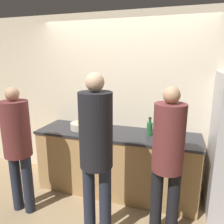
{
  "coord_description": "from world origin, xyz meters",
  "views": [
    {
      "loc": [
        0.84,
        -2.45,
        1.95
      ],
      "look_at": [
        0.0,
        0.16,
        1.28
      ],
      "focal_mm": 35.0,
      "sensor_mm": 36.0,
      "label": 1
    }
  ],
  "objects_px": {
    "person_center": "(96,147)",
    "person_right": "(168,154)",
    "bottle_green": "(150,128)",
    "cup_yellow": "(92,130)",
    "utensil_crock": "(167,127)",
    "person_left": "(17,141)",
    "fruit_bowl": "(80,126)"
  },
  "relations": [
    {
      "from": "person_left",
      "to": "person_center",
      "type": "xyz_separation_m",
      "value": [
        1.09,
        -0.13,
        0.12
      ]
    },
    {
      "from": "person_left",
      "to": "bottle_green",
      "type": "relative_size",
      "value": 6.41
    },
    {
      "from": "person_center",
      "to": "bottle_green",
      "type": "height_order",
      "value": "person_center"
    },
    {
      "from": "person_left",
      "to": "fruit_bowl",
      "type": "distance_m",
      "value": 0.89
    },
    {
      "from": "person_center",
      "to": "utensil_crock",
      "type": "relative_size",
      "value": 6.32
    },
    {
      "from": "person_left",
      "to": "utensil_crock",
      "type": "xyz_separation_m",
      "value": [
        1.71,
        1.04,
        0.04
      ]
    },
    {
      "from": "fruit_bowl",
      "to": "person_center",
      "type": "bearing_deg",
      "value": -55.26
    },
    {
      "from": "person_left",
      "to": "person_center",
      "type": "distance_m",
      "value": 1.11
    },
    {
      "from": "utensil_crock",
      "to": "bottle_green",
      "type": "xyz_separation_m",
      "value": [
        -0.22,
        -0.22,
        0.03
      ]
    },
    {
      "from": "person_left",
      "to": "bottle_green",
      "type": "distance_m",
      "value": 1.71
    },
    {
      "from": "cup_yellow",
      "to": "person_left",
      "type": "bearing_deg",
      "value": -135.87
    },
    {
      "from": "person_center",
      "to": "utensil_crock",
      "type": "distance_m",
      "value": 1.32
    },
    {
      "from": "utensil_crock",
      "to": "cup_yellow",
      "type": "distance_m",
      "value": 1.07
    },
    {
      "from": "person_left",
      "to": "person_center",
      "type": "bearing_deg",
      "value": -6.79
    },
    {
      "from": "person_right",
      "to": "fruit_bowl",
      "type": "relative_size",
      "value": 6.07
    },
    {
      "from": "person_right",
      "to": "fruit_bowl",
      "type": "bearing_deg",
      "value": 154.05
    },
    {
      "from": "fruit_bowl",
      "to": "cup_yellow",
      "type": "relative_size",
      "value": 3.08
    },
    {
      "from": "person_right",
      "to": "utensil_crock",
      "type": "xyz_separation_m",
      "value": [
        -0.07,
        0.91,
        0.01
      ]
    },
    {
      "from": "person_center",
      "to": "person_right",
      "type": "height_order",
      "value": "person_center"
    },
    {
      "from": "utensil_crock",
      "to": "person_right",
      "type": "bearing_deg",
      "value": -85.54
    },
    {
      "from": "person_center",
      "to": "utensil_crock",
      "type": "xyz_separation_m",
      "value": [
        0.62,
        1.17,
        -0.09
      ]
    },
    {
      "from": "bottle_green",
      "to": "person_center",
      "type": "bearing_deg",
      "value": -113.02
    },
    {
      "from": "person_left",
      "to": "bottle_green",
      "type": "xyz_separation_m",
      "value": [
        1.5,
        0.82,
        0.06
      ]
    },
    {
      "from": "person_right",
      "to": "fruit_bowl",
      "type": "height_order",
      "value": "person_right"
    },
    {
      "from": "utensil_crock",
      "to": "fruit_bowl",
      "type": "bearing_deg",
      "value": -167.22
    },
    {
      "from": "person_center",
      "to": "bottle_green",
      "type": "xyz_separation_m",
      "value": [
        0.4,
        0.95,
        -0.06
      ]
    },
    {
      "from": "person_left",
      "to": "person_right",
      "type": "bearing_deg",
      "value": 3.87
    },
    {
      "from": "utensil_crock",
      "to": "cup_yellow",
      "type": "relative_size",
      "value": 3.19
    },
    {
      "from": "person_left",
      "to": "fruit_bowl",
      "type": "relative_size",
      "value": 5.84
    },
    {
      "from": "person_center",
      "to": "person_right",
      "type": "distance_m",
      "value": 0.74
    },
    {
      "from": "fruit_bowl",
      "to": "utensil_crock",
      "type": "bearing_deg",
      "value": 12.78
    },
    {
      "from": "cup_yellow",
      "to": "person_right",
      "type": "bearing_deg",
      "value": -27.45
    }
  ]
}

